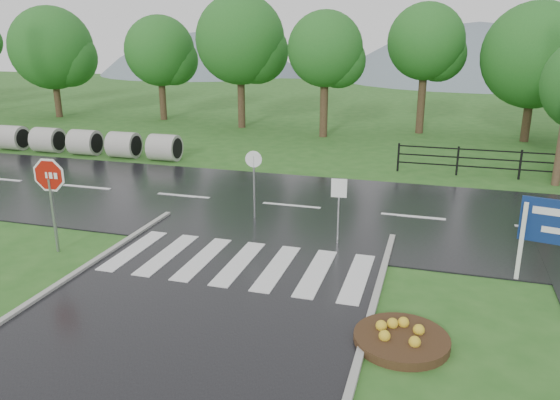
% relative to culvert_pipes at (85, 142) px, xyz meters
% --- Properties ---
extents(ground, '(120.00, 120.00, 0.00)m').
position_rel_culvert_pipes_xyz_m(ground, '(11.57, -15.00, -0.60)').
color(ground, '#295D1F').
rests_on(ground, ground).
extents(main_road, '(90.00, 8.00, 0.04)m').
position_rel_culvert_pipes_xyz_m(main_road, '(11.57, -5.00, -0.60)').
color(main_road, black).
rests_on(main_road, ground).
extents(crosswalk, '(6.50, 2.80, 0.02)m').
position_rel_culvert_pipes_xyz_m(crosswalk, '(11.57, -10.00, -0.54)').
color(crosswalk, silver).
rests_on(crosswalk, ground).
extents(fence_west, '(9.58, 0.08, 1.20)m').
position_rel_culvert_pipes_xyz_m(fence_west, '(19.32, 1.00, 0.12)').
color(fence_west, black).
rests_on(fence_west, ground).
extents(hills, '(102.00, 48.00, 48.00)m').
position_rel_culvert_pipes_xyz_m(hills, '(15.07, 50.00, -16.14)').
color(hills, slate).
rests_on(hills, ground).
extents(treeline, '(83.20, 5.20, 10.00)m').
position_rel_culvert_pipes_xyz_m(treeline, '(12.57, 9.00, -0.60)').
color(treeline, '#1C5D1D').
rests_on(treeline, ground).
extents(culvert_pipes, '(9.70, 1.20, 1.20)m').
position_rel_culvert_pipes_xyz_m(culvert_pipes, '(0.00, 0.00, 0.00)').
color(culvert_pipes, '#9E9B93').
rests_on(culvert_pipes, ground).
extents(stop_sign, '(1.21, 0.11, 2.73)m').
position_rel_culvert_pipes_xyz_m(stop_sign, '(6.60, -10.54, 1.29)').
color(stop_sign, '#939399').
rests_on(stop_sign, ground).
extents(flower_bed, '(1.80, 1.80, 0.36)m').
position_rel_culvert_pipes_xyz_m(flower_bed, '(15.81, -12.54, -0.47)').
color(flower_bed, '#332111').
rests_on(flower_bed, ground).
extents(reg_sign_small, '(0.42, 0.07, 1.90)m').
position_rel_culvert_pipes_xyz_m(reg_sign_small, '(13.70, -7.94, 0.77)').
color(reg_sign_small, '#939399').
rests_on(reg_sign_small, ground).
extents(reg_sign_round, '(0.51, 0.10, 2.20)m').
position_rel_culvert_pipes_xyz_m(reg_sign_round, '(10.81, -6.58, 0.80)').
color(reg_sign_round, '#939399').
rests_on(reg_sign_round, ground).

